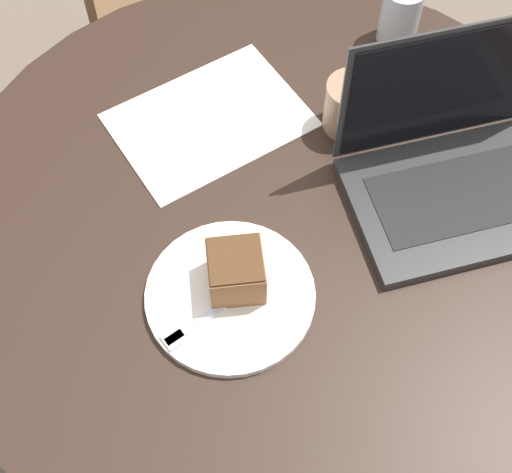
% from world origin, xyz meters
% --- Properties ---
extents(ground_plane, '(12.00, 12.00, 0.00)m').
position_xyz_m(ground_plane, '(0.00, 0.00, 0.00)').
color(ground_plane, '#6B5B4C').
extents(dining_table, '(1.03, 1.03, 0.74)m').
position_xyz_m(dining_table, '(0.00, 0.00, 0.54)').
color(dining_table, black).
rests_on(dining_table, ground_plane).
extents(chair, '(0.52, 0.52, 0.91)m').
position_xyz_m(chair, '(-0.17, -0.79, 0.47)').
color(chair, brown).
rests_on(chair, ground_plane).
extents(paper_document, '(0.30, 0.22, 0.00)m').
position_xyz_m(paper_document, '(-0.00, -0.20, 0.74)').
color(paper_document, white).
rests_on(paper_document, dining_table).
extents(plate, '(0.24, 0.24, 0.01)m').
position_xyz_m(plate, '(0.14, 0.09, 0.74)').
color(plate, silver).
rests_on(plate, dining_table).
extents(cake_slice, '(0.10, 0.10, 0.07)m').
position_xyz_m(cake_slice, '(0.13, 0.08, 0.78)').
color(cake_slice, brown).
rests_on(cake_slice, plate).
extents(fork, '(0.17, 0.03, 0.00)m').
position_xyz_m(fork, '(0.19, 0.10, 0.75)').
color(fork, silver).
rests_on(fork, plate).
extents(coffee_glass, '(0.08, 0.08, 0.09)m').
position_xyz_m(coffee_glass, '(-0.18, -0.07, 0.78)').
color(coffee_glass, '#997556').
rests_on(coffee_glass, dining_table).
extents(water_glass, '(0.07, 0.07, 0.10)m').
position_xyz_m(water_glass, '(-0.37, -0.18, 0.79)').
color(water_glass, silver).
rests_on(water_glass, dining_table).
extents(laptop, '(0.39, 0.33, 0.24)m').
position_xyz_m(laptop, '(-0.25, 0.11, 0.78)').
color(laptop, '#2D2D2D').
rests_on(laptop, dining_table).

